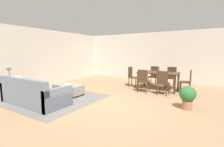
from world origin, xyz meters
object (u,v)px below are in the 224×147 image
Objects in this scene: dining_table at (158,74)px; potted_plant at (188,96)px; couch at (34,95)px; dining_chair_far_left at (154,75)px; dining_chair_far_right at (171,76)px; dining_chair_head_west at (132,75)px; dining_chair_head_east at (188,80)px; table_lamp at (9,70)px; dining_chair_near_right at (163,81)px; book_on_ottoman at (68,84)px; side_table at (10,85)px; dining_chair_near_left at (143,80)px; vase_centerpiece at (159,70)px; ottoman_table at (68,89)px.

potted_plant is at bearing -55.03° from dining_table.
dining_chair_far_left is (2.35, 4.73, 0.23)m from couch.
dining_chair_far_right and dining_chair_head_west have the same top height.
dining_chair_far_right is at bearing 134.07° from dining_chair_head_east.
potted_plant is at bearing 18.94° from table_lamp.
dining_chair_far_right is at bearing 46.00° from table_lamp.
table_lamp is at bearing -128.92° from dining_chair_far_left.
dining_chair_near_right is at bearing -26.62° from dining_chair_head_west.
dining_chair_head_east reaches higher than book_on_ottoman.
table_lamp reaches higher than dining_chair_far_right.
dining_chair_far_right is at bearing 46.00° from side_table.
couch is at bearing -93.46° from book_on_ottoman.
dining_chair_far_left is 1.75m from dining_chair_head_east.
dining_chair_near_left is 2.11m from potted_plant.
table_lamp is 0.57× the size of dining_chair_near_right.
book_on_ottoman is at bearing -150.17° from dining_chair_near_right.
book_on_ottoman is at bearing -142.64° from dining_chair_near_left.
dining_chair_head_west is (-2.37, -0.02, 0.00)m from dining_chair_head_east.
table_lamp is (-0.00, -0.00, 0.53)m from side_table.
dining_chair_far_right is 4.59m from book_on_ottoman.
potted_plant is at bearing -55.67° from vase_centerpiece.
side_table is 6.65m from dining_chair_head_east.
book_on_ottoman is at bearing 41.03° from table_lamp.
dining_chair_far_left is 3.31m from potted_plant.
dining_chair_near_left is at bearing 146.10° from potted_plant.
dining_chair_far_left is at bearing 119.33° from vase_centerpiece.
potted_plant is at bearing -50.08° from dining_chair_near_right.
ottoman_table is 2.93m from dining_chair_near_left.
dining_chair_near_left is at bearing 37.36° from book_on_ottoman.
dining_chair_far_left is (-0.82, 1.60, 0.00)m from dining_chair_near_right.
potted_plant is (5.59, 1.92, -0.57)m from table_lamp.
couch reaches higher than dining_table.
dining_chair_head_east reaches higher than dining_table.
couch is 11.11× the size of vase_centerpiece.
ottoman_table is 2.06× the size of side_table.
couch is 4.11× the size of side_table.
side_table is at bearing -143.81° from dining_chair_head_east.
dining_chair_far_left is (3.79, 4.69, 0.08)m from side_table.
book_on_ottoman is at bearing -136.24° from dining_table.
dining_chair_far_left is at bearing 117.80° from dining_table.
dining_chair_head_west reaches higher than couch.
table_lamp is 4.94m from dining_chair_head_west.
dining_chair_near_left is at bearing -113.55° from vase_centerpiece.
dining_chair_far_left is at bearing -176.62° from dining_chair_far_right.
dining_table is 1.77× the size of dining_chair_near_right.
dining_table is at bearing 124.97° from potted_plant.
dining_chair_head_east is at bearing 47.78° from dining_chair_near_right.
dining_chair_near_left is 1.00× the size of dining_chair_near_right.
table_lamp is at bearing -138.97° from book_on_ottoman.
dining_chair_head_west is (-0.80, -0.79, 0.00)m from dining_chair_far_left.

